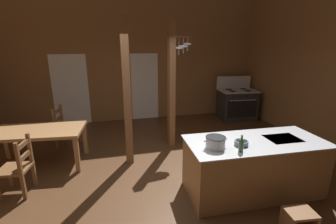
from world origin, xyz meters
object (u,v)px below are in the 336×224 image
(ladderback_chair_near_window, at_px, (18,168))
(stockpot_on_counter, at_px, (215,142))
(step_stool, at_px, (299,220))
(dining_table, at_px, (37,134))
(ladderback_chair_by_post, at_px, (65,127))
(mixing_bowl_on_counter, at_px, (241,143))
(kitchen_island, at_px, (253,166))
(bottle_tall_on_counter, at_px, (241,145))
(stove_range, at_px, (237,104))

(ladderback_chair_near_window, bearing_deg, stockpot_on_counter, -18.00)
(step_stool, height_order, dining_table, dining_table)
(ladderback_chair_by_post, bearing_deg, stockpot_on_counter, -48.03)
(mixing_bowl_on_counter, bearing_deg, ladderback_chair_by_post, 136.23)
(kitchen_island, relative_size, stockpot_on_counter, 6.16)
(mixing_bowl_on_counter, height_order, bottle_tall_on_counter, bottle_tall_on_counter)
(kitchen_island, xyz_separation_m, stove_range, (1.77, 3.59, 0.04))
(kitchen_island, relative_size, bottle_tall_on_counter, 9.01)
(dining_table, xyz_separation_m, mixing_bowl_on_counter, (3.25, -1.91, 0.27))
(stove_range, distance_m, bottle_tall_on_counter, 4.49)
(step_stool, height_order, ladderback_chair_near_window, ladderback_chair_near_window)
(ladderback_chair_near_window, relative_size, stockpot_on_counter, 2.66)
(kitchen_island, distance_m, ladderback_chair_near_window, 3.74)
(dining_table, bearing_deg, mixing_bowl_on_counter, -30.45)
(stove_range, xyz_separation_m, stockpot_on_counter, (-2.49, -3.68, 0.49))
(dining_table, height_order, mixing_bowl_on_counter, mixing_bowl_on_counter)
(stove_range, height_order, step_stool, stove_range)
(kitchen_island, bearing_deg, bottle_tall_on_counter, -146.70)
(kitchen_island, xyz_separation_m, stockpot_on_counter, (-0.73, -0.09, 0.53))
(step_stool, relative_size, ladderback_chair_by_post, 0.41)
(stockpot_on_counter, height_order, bottle_tall_on_counter, bottle_tall_on_counter)
(kitchen_island, height_order, ladderback_chair_by_post, ladderback_chair_by_post)
(step_stool, height_order, ladderback_chair_by_post, ladderback_chair_by_post)
(kitchen_island, height_order, step_stool, kitchen_island)
(dining_table, xyz_separation_m, ladderback_chair_by_post, (0.34, 0.87, -0.20))
(kitchen_island, relative_size, mixing_bowl_on_counter, 10.88)
(kitchen_island, bearing_deg, dining_table, 153.04)
(step_stool, bearing_deg, stockpot_on_counter, 133.59)
(stove_range, relative_size, dining_table, 0.74)
(kitchen_island, height_order, stockpot_on_counter, stockpot_on_counter)
(ladderback_chair_near_window, xyz_separation_m, mixing_bowl_on_counter, (3.33, -0.96, 0.47))
(ladderback_chair_near_window, distance_m, mixing_bowl_on_counter, 3.50)
(ladderback_chair_near_window, xyz_separation_m, stockpot_on_counter, (2.92, -0.95, 0.52))
(stockpot_on_counter, bearing_deg, step_stool, -46.41)
(dining_table, height_order, ladderback_chair_by_post, ladderback_chair_by_post)
(kitchen_island, distance_m, stockpot_on_counter, 0.90)
(dining_table, relative_size, ladderback_chair_near_window, 1.88)
(stove_range, height_order, stockpot_on_counter, stove_range)
(bottle_tall_on_counter, bearing_deg, step_stool, -51.49)
(dining_table, bearing_deg, bottle_tall_on_counter, -33.85)
(ladderback_chair_near_window, xyz_separation_m, ladderback_chair_by_post, (0.42, 1.82, 0.00))
(kitchen_island, bearing_deg, stockpot_on_counter, -173.31)
(kitchen_island, distance_m, mixing_bowl_on_counter, 0.58)
(kitchen_island, distance_m, ladderback_chair_by_post, 4.20)
(stove_range, bearing_deg, bottle_tall_on_counter, -119.55)
(ladderback_chair_near_window, bearing_deg, dining_table, 85.14)
(stove_range, distance_m, dining_table, 5.62)
(stove_range, xyz_separation_m, ladderback_chair_near_window, (-5.41, -2.73, -0.03))
(stove_range, xyz_separation_m, mixing_bowl_on_counter, (-2.08, -3.69, 0.44))
(stove_range, height_order, mixing_bowl_on_counter, stove_range)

